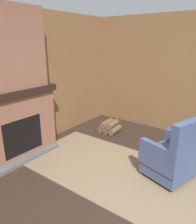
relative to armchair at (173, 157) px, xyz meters
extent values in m
plane|color=#2D2119|center=(0.18, -0.95, -0.36)|extent=(14.00, 14.00, 0.00)
cube|color=brown|center=(-2.62, -0.95, 0.92)|extent=(0.06, 6.14, 2.56)
cube|color=brown|center=(-2.42, -0.95, 0.20)|extent=(0.34, 1.44, 1.12)
cube|color=black|center=(-2.29, -0.95, 0.07)|extent=(0.08, 0.75, 0.63)
cube|color=#565451|center=(-2.17, -0.95, -0.33)|extent=(0.16, 1.29, 0.06)
cube|color=black|center=(-2.42, -0.95, 0.81)|extent=(0.44, 1.54, 0.11)
cube|color=brown|center=(-2.42, -0.95, 1.52)|extent=(0.30, 1.26, 1.31)
cube|color=#7A664C|center=(-0.44, -0.33, -0.35)|extent=(3.81, 1.59, 0.01)
cube|color=#3D4C75|center=(-0.05, 0.01, -0.18)|extent=(0.77, 0.79, 0.24)
cube|color=#3D4C75|center=(-0.05, 0.01, -0.03)|extent=(0.81, 0.83, 0.18)
cube|color=#3D4C75|center=(0.20, -0.06, 0.35)|extent=(0.32, 0.68, 0.57)
cube|color=#3D4C75|center=(-0.15, -0.26, 0.16)|extent=(0.57, 0.26, 0.20)
cube|color=#3D4C75|center=(0.02, 0.30, 0.16)|extent=(0.57, 0.26, 0.20)
cylinder|color=#332319|center=(-0.37, -0.17, -0.33)|extent=(0.06, 0.06, 0.06)
cylinder|color=#332319|center=(-0.21, 0.35, -0.33)|extent=(0.06, 0.06, 0.06)
cylinder|color=#332319|center=(0.12, -0.32, -0.33)|extent=(0.06, 0.06, 0.06)
cylinder|color=#332319|center=(0.28, 0.20, -0.33)|extent=(0.06, 0.06, 0.06)
cylinder|color=brown|center=(-1.88, 0.93, -0.29)|extent=(0.17, 0.41, 0.14)
cylinder|color=brown|center=(-1.74, 0.94, -0.29)|extent=(0.17, 0.41, 0.14)
cylinder|color=brown|center=(-1.60, 0.95, -0.29)|extent=(0.17, 0.41, 0.14)
cylinder|color=brown|center=(-1.81, 0.94, -0.17)|extent=(0.17, 0.41, 0.14)
cylinder|color=brown|center=(-1.67, 0.95, -0.17)|extent=(0.17, 0.41, 0.14)
cube|color=brown|center=(-2.46, -0.42, 0.93)|extent=(0.16, 0.25, 0.12)
cube|color=silver|center=(-2.37, -0.42, 0.93)|extent=(0.01, 0.04, 0.02)
cylinder|color=gold|center=(-2.48, -1.00, 0.98)|extent=(0.06, 0.24, 0.23)
camera|label=1|loc=(0.81, -2.95, 1.62)|focal=35.00mm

